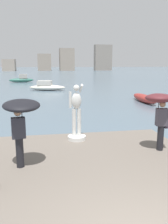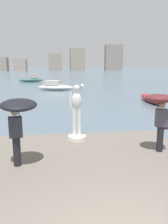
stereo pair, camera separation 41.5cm
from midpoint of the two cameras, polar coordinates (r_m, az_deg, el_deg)
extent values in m
plane|color=slate|center=(43.00, -5.51, 7.04)|extent=(400.00, 400.00, 0.00)
cube|color=#70665B|center=(5.93, 7.27, -20.77)|extent=(6.71, 9.98, 0.40)
cylinder|color=white|center=(9.47, -0.46, -6.18)|extent=(0.72, 0.72, 0.15)
cylinder|color=white|center=(9.29, -1.08, -2.54)|extent=(0.15, 0.15, 1.09)
cylinder|color=white|center=(9.31, 0.14, -2.50)|extent=(0.15, 0.15, 1.09)
ellipsoid|color=white|center=(9.13, -0.48, 2.73)|extent=(0.38, 0.26, 0.63)
sphere|color=white|center=(9.07, -0.48, 5.83)|extent=(0.24, 0.24, 0.24)
cylinder|color=white|center=(9.10, -1.98, 2.98)|extent=(0.10, 0.10, 0.62)
cylinder|color=white|center=(9.36, 0.67, 5.73)|extent=(0.10, 0.59, 0.40)
cylinder|color=black|center=(7.24, -14.27, -9.20)|extent=(0.22, 0.22, 0.88)
cube|color=#2D2D38|center=(7.02, -14.57, -3.53)|extent=(0.42, 0.30, 0.60)
sphere|color=#A87A5B|center=(6.92, -14.76, 0.03)|extent=(0.21, 0.21, 0.21)
cylinder|color=#262626|center=(6.99, -13.73, -0.95)|extent=(0.02, 0.02, 0.52)
ellipsoid|color=black|center=(6.93, -13.86, 1.68)|extent=(1.21, 1.23, 0.40)
cylinder|color=black|center=(8.60, 19.17, -6.16)|extent=(0.22, 0.22, 0.88)
cube|color=#47424C|center=(8.41, 19.51, -1.35)|extent=(0.41, 0.29, 0.60)
sphere|color=#A87A5B|center=(8.33, 19.71, 1.64)|extent=(0.21, 0.21, 0.21)
cylinder|color=#262626|center=(8.35, 18.78, 0.79)|extent=(0.02, 0.02, 0.52)
ellipsoid|color=#5B2328|center=(8.30, 18.93, 3.08)|extent=(1.05, 1.06, 0.35)
cube|color=#332838|center=(8.56, 20.74, -3.14)|extent=(0.19, 0.13, 0.24)
ellipsoid|color=#9E2D28|center=(21.74, 16.42, 3.09)|extent=(1.06, 4.72, 0.67)
ellipsoid|color=silver|center=(30.92, -6.50, 5.90)|extent=(4.80, 2.47, 0.69)
cube|color=beige|center=(30.94, -7.15, 6.98)|extent=(1.99, 1.48, 0.58)
ellipsoid|color=#336B5B|center=(45.43, -12.41, 7.54)|extent=(4.44, 1.50, 0.75)
cube|color=#B2ADA3|center=(45.40, -12.04, 8.45)|extent=(1.49, 0.91, 0.78)
cube|color=#A89989|center=(117.03, -14.95, 10.87)|extent=(5.55, 6.98, 5.39)
cube|color=gray|center=(119.07, -6.90, 11.80)|extent=(6.35, 7.11, 7.97)
cube|color=gray|center=(118.28, -1.53, 12.51)|extent=(6.86, 6.79, 10.60)
cube|color=gray|center=(122.58, 7.23, 12.85)|extent=(8.54, 4.21, 12.56)
camera|label=1|loc=(0.21, -88.69, 0.27)|focal=37.95mm
camera|label=2|loc=(0.21, 91.31, -0.27)|focal=37.95mm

